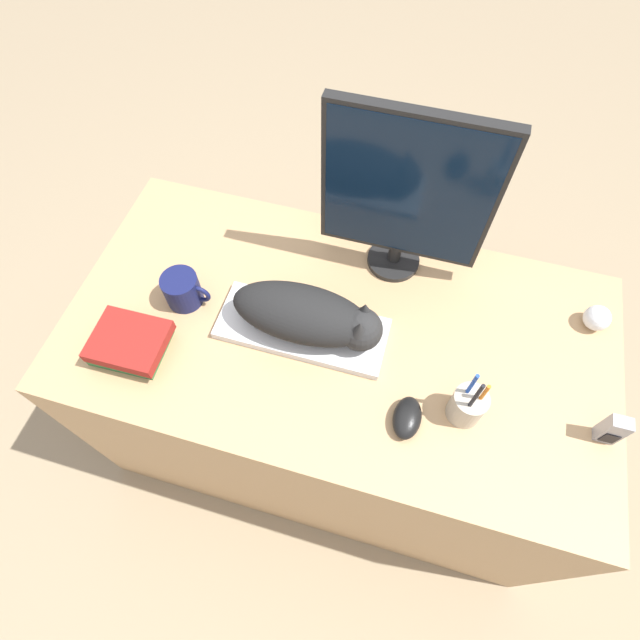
{
  "coord_description": "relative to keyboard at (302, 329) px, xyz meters",
  "views": [
    {
      "loc": [
        0.13,
        -0.25,
        1.93
      ],
      "look_at": [
        -0.05,
        0.37,
        0.84
      ],
      "focal_mm": 28.0,
      "sensor_mm": 36.0,
      "label": 1
    }
  ],
  "objects": [
    {
      "name": "ground_plane",
      "position": [
        0.09,
        -0.36,
        -0.79
      ],
      "size": [
        12.0,
        12.0,
        0.0
      ],
      "primitive_type": "plane",
      "color": "#998466"
    },
    {
      "name": "desk",
      "position": [
        0.09,
        0.03,
        -0.4
      ],
      "size": [
        1.46,
        0.77,
        0.78
      ],
      "color": "tan",
      "rests_on": "ground_plane"
    },
    {
      "name": "keyboard",
      "position": [
        0.0,
        0.0,
        0.0
      ],
      "size": [
        0.45,
        0.17,
        0.02
      ],
      "color": "silver",
      "rests_on": "desk"
    },
    {
      "name": "cat",
      "position": [
        0.03,
        -0.0,
        0.08
      ],
      "size": [
        0.39,
        0.16,
        0.13
      ],
      "color": "black",
      "rests_on": "keyboard"
    },
    {
      "name": "monitor",
      "position": [
        0.18,
        0.29,
        0.26
      ],
      "size": [
        0.43,
        0.15,
        0.5
      ],
      "color": "black",
      "rests_on": "desk"
    },
    {
      "name": "computer_mouse",
      "position": [
        0.31,
        -0.17,
        0.01
      ],
      "size": [
        0.07,
        0.11,
        0.04
      ],
      "color": "black",
      "rests_on": "desk"
    },
    {
      "name": "coffee_mug",
      "position": [
        -0.34,
        0.01,
        0.03
      ],
      "size": [
        0.13,
        0.1,
        0.09
      ],
      "color": "#141947",
      "rests_on": "desk"
    },
    {
      "name": "pen_cup",
      "position": [
        0.44,
        -0.11,
        0.04
      ],
      "size": [
        0.08,
        0.08,
        0.2
      ],
      "color": "#B2A893",
      "rests_on": "desk"
    },
    {
      "name": "baseball",
      "position": [
        0.74,
        0.23,
        0.02
      ],
      "size": [
        0.07,
        0.07,
        0.07
      ],
      "color": "silver",
      "rests_on": "desk"
    },
    {
      "name": "phone",
      "position": [
        0.77,
        -0.08,
        0.04
      ],
      "size": [
        0.05,
        0.03,
        0.1
      ],
      "color": "#99999E",
      "rests_on": "desk"
    },
    {
      "name": "book_stack",
      "position": [
        -0.41,
        -0.17,
        0.02
      ],
      "size": [
        0.2,
        0.16,
        0.07
      ],
      "color": "#2D6B38",
      "rests_on": "desk"
    }
  ]
}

